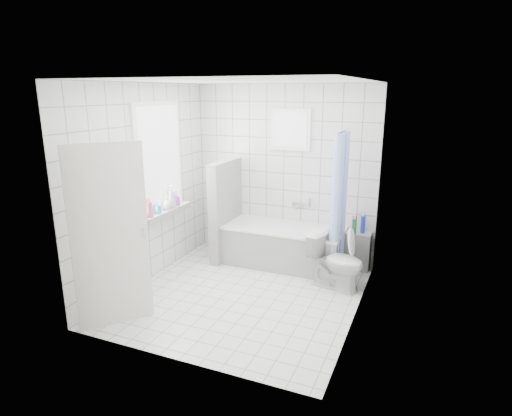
% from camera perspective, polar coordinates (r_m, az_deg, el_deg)
% --- Properties ---
extents(ground, '(3.00, 3.00, 0.00)m').
position_cam_1_polar(ground, '(5.54, -1.70, -11.40)').
color(ground, white).
rests_on(ground, ground).
extents(ceiling, '(3.00, 3.00, 0.00)m').
position_cam_1_polar(ceiling, '(4.95, -1.95, 16.58)').
color(ceiling, white).
rests_on(ceiling, ground).
extents(wall_back, '(2.80, 0.02, 2.60)m').
position_cam_1_polar(wall_back, '(6.45, 3.72, 4.67)').
color(wall_back, white).
rests_on(wall_back, ground).
extents(wall_front, '(2.80, 0.02, 2.60)m').
position_cam_1_polar(wall_front, '(3.83, -11.17, -3.11)').
color(wall_front, white).
rests_on(wall_front, ground).
extents(wall_left, '(0.02, 3.00, 2.60)m').
position_cam_1_polar(wall_left, '(5.80, -14.53, 2.98)').
color(wall_left, white).
rests_on(wall_left, ground).
extents(wall_right, '(0.02, 3.00, 2.60)m').
position_cam_1_polar(wall_right, '(4.70, 13.91, 0.19)').
color(wall_right, white).
rests_on(wall_right, ground).
extents(window_left, '(0.01, 0.90, 1.40)m').
position_cam_1_polar(window_left, '(5.96, -12.65, 6.36)').
color(window_left, white).
rests_on(window_left, wall_left).
extents(window_back, '(0.50, 0.01, 0.50)m').
position_cam_1_polar(window_back, '(6.29, 4.56, 10.35)').
color(window_back, white).
rests_on(window_back, wall_back).
extents(window_sill, '(0.18, 1.02, 0.08)m').
position_cam_1_polar(window_sill, '(6.09, -11.89, -0.55)').
color(window_sill, white).
rests_on(window_sill, wall_left).
extents(door, '(0.52, 0.66, 2.00)m').
position_cam_1_polar(door, '(4.77, -18.86, -3.75)').
color(door, silver).
rests_on(door, ground).
extents(bathtub, '(1.72, 0.77, 0.58)m').
position_cam_1_polar(bathtub, '(6.33, 3.73, -5.03)').
color(bathtub, white).
rests_on(bathtub, ground).
extents(partition_wall, '(0.15, 0.85, 1.50)m').
position_cam_1_polar(partition_wall, '(6.49, -4.08, -0.27)').
color(partition_wall, white).
rests_on(partition_wall, ground).
extents(tiled_ledge, '(0.40, 0.24, 0.55)m').
position_cam_1_polar(tiled_ledge, '(6.35, 13.19, -5.53)').
color(tiled_ledge, white).
rests_on(tiled_ledge, ground).
extents(toilet, '(0.78, 0.55, 0.73)m').
position_cam_1_polar(toilet, '(5.67, 10.65, -7.01)').
color(toilet, white).
rests_on(toilet, ground).
extents(curtain_rod, '(0.02, 0.80, 0.02)m').
position_cam_1_polar(curtain_rod, '(5.73, 11.65, 10.10)').
color(curtain_rod, silver).
rests_on(curtain_rod, wall_back).
extents(shower_curtain, '(0.14, 0.48, 1.78)m').
position_cam_1_polar(shower_curtain, '(5.75, 10.92, 1.05)').
color(shower_curtain, '#5571FA').
rests_on(shower_curtain, curtain_rod).
extents(tub_faucet, '(0.18, 0.06, 0.06)m').
position_cam_1_polar(tub_faucet, '(6.44, 5.64, 0.50)').
color(tub_faucet, silver).
rests_on(tub_faucet, wall_back).
extents(sill_bottles, '(0.17, 0.79, 0.33)m').
position_cam_1_polar(sill_bottles, '(6.02, -12.01, 0.93)').
color(sill_bottles, '#35ABF0').
rests_on(sill_bottles, window_sill).
extents(ledge_bottles, '(0.18, 0.18, 0.25)m').
position_cam_1_polar(ledge_bottles, '(6.20, 13.36, -2.20)').
color(ledge_bottles, '#178E3E').
rests_on(ledge_bottles, tiled_ledge).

